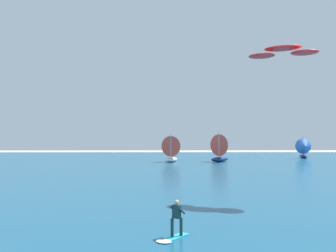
{
  "coord_description": "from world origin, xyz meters",
  "views": [
    {
      "loc": [
        -0.12,
        -3.71,
        4.67
      ],
      "look_at": [
        0.15,
        14.6,
        5.16
      ],
      "focal_mm": 38.55,
      "sensor_mm": 36.0,
      "label": 1
    }
  ],
  "objects": [
    {
      "name": "kite",
      "position": [
        8.69,
        22.42,
        10.82
      ],
      "size": [
        5.2,
        3.38,
        0.75
      ],
      "color": "red"
    },
    {
      "name": "ocean",
      "position": [
        0.0,
        50.21,
        0.05
      ],
      "size": [
        160.0,
        90.0,
        0.1
      ],
      "primitive_type": "cube",
      "color": "navy",
      "rests_on": "ground"
    },
    {
      "name": "kitesurfer",
      "position": [
        0.39,
        12.45,
        0.7
      ],
      "size": [
        1.64,
        1.89,
        1.67
      ],
      "color": "#26B2CC",
      "rests_on": "ocean"
    },
    {
      "name": "sailboat_trailing",
      "position": [
        1.63,
        59.29,
        2.41
      ],
      "size": [
        4.02,
        4.49,
        5.05
      ],
      "color": "white",
      "rests_on": "ocean"
    },
    {
      "name": "sailboat_mid_right",
      "position": [
        28.53,
        68.84,
        2.15
      ],
      "size": [
        3.32,
        3.89,
        4.48
      ],
      "color": "navy",
      "rests_on": "ocean"
    },
    {
      "name": "sailboat_leading",
      "position": [
        10.32,
        59.62,
        2.57
      ],
      "size": [
        4.76,
        4.75,
        5.38
      ],
      "color": "navy",
      "rests_on": "ocean"
    }
  ]
}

